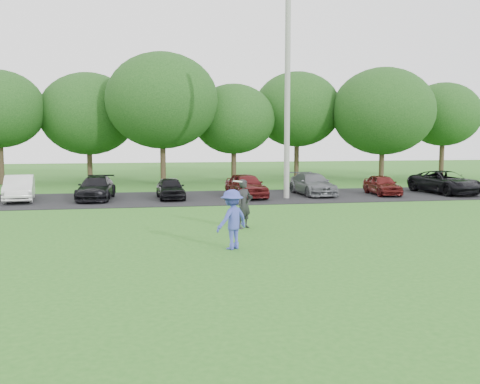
{
  "coord_description": "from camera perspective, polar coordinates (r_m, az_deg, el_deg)",
  "views": [
    {
      "loc": [
        -3.14,
        -14.27,
        3.22
      ],
      "look_at": [
        0.0,
        3.5,
        1.3
      ],
      "focal_mm": 40.0,
      "sensor_mm": 36.0,
      "label": 1
    }
  ],
  "objects": [
    {
      "name": "frisbee_player",
      "position": [
        15.13,
        -0.86,
        -2.93
      ],
      "size": [
        1.26,
        1.15,
        1.97
      ],
      "color": "#3C45A9",
      "rests_on": "ground"
    },
    {
      "name": "tree_row",
      "position": [
        37.36,
        -2.9,
        8.65
      ],
      "size": [
        42.39,
        9.85,
        8.64
      ],
      "color": "#38281C",
      "rests_on": "ground"
    },
    {
      "name": "parking_lot",
      "position": [
        27.63,
        -3.43,
        -0.6
      ],
      "size": [
        32.0,
        6.5,
        0.03
      ],
      "primitive_type": "cube",
      "color": "black",
      "rests_on": "ground"
    },
    {
      "name": "camera_bystander",
      "position": [
        18.49,
        0.45,
        -1.28
      ],
      "size": [
        0.74,
        0.69,
        1.7
      ],
      "color": "black",
      "rests_on": "ground"
    },
    {
      "name": "parked_cars",
      "position": [
        27.59,
        -1.6,
        0.67
      ],
      "size": [
        28.42,
        5.07,
        1.26
      ],
      "color": "silver",
      "rests_on": "parking_lot"
    },
    {
      "name": "utility_pole",
      "position": [
        27.28,
        5.07,
        10.08
      ],
      "size": [
        0.28,
        0.28,
        10.28
      ],
      "primitive_type": "cylinder",
      "color": "gray",
      "rests_on": "ground"
    },
    {
      "name": "ground",
      "position": [
        14.96,
        2.35,
        -6.36
      ],
      "size": [
        100.0,
        100.0,
        0.0
      ],
      "primitive_type": "plane",
      "color": "#27651C",
      "rests_on": "ground"
    }
  ]
}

